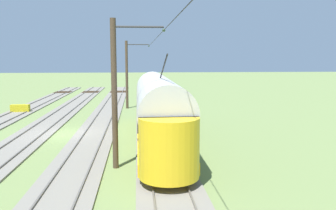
{
  "coord_description": "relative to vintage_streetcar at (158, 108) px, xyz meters",
  "views": [
    {
      "loc": [
        -5.23,
        24.48,
        5.38
      ],
      "look_at": [
        -7.33,
        1.25,
        2.21
      ],
      "focal_mm": 36.53,
      "sensor_mm": 36.0,
      "label": 1
    }
  ],
  "objects": [
    {
      "name": "ground_plane",
      "position": [
        6.53,
        -3.1,
        -2.26
      ],
      "size": [
        220.0,
        220.0,
        0.0
      ],
      "primitive_type": "plane",
      "color": "olive"
    },
    {
      "name": "catenary_pole_foreground",
      "position": [
        2.34,
        -15.76,
        1.53
      ],
      "size": [
        2.62,
        0.28,
        7.28
      ],
      "color": "#423323",
      "rests_on": "ground"
    },
    {
      "name": "track_streetcar_siding",
      "position": [
        0.0,
        -3.41,
        -2.21
      ],
      "size": [
        2.8,
        80.0,
        0.18
      ],
      "color": "slate",
      "rests_on": "ground"
    },
    {
      "name": "overhead_wire_run",
      "position": [
        0.04,
        4.13,
        4.47
      ],
      "size": [
        2.42,
        45.14,
        0.18
      ],
      "color": "black",
      "rests_on": "ground"
    },
    {
      "name": "track_end_bumper",
      "position": [
        13.05,
        -13.79,
        -1.86
      ],
      "size": [
        1.8,
        0.6,
        0.8
      ],
      "primitive_type": "cube",
      "color": "#B2A519",
      "rests_on": "ground"
    },
    {
      "name": "vintage_streetcar",
      "position": [
        0.0,
        0.0,
        0.0
      ],
      "size": [
        2.65,
        17.63,
        5.42
      ],
      "color": "gold",
      "rests_on": "ground"
    },
    {
      "name": "track_adjacent_siding",
      "position": [
        4.35,
        -3.41,
        -2.21
      ],
      "size": [
        2.8,
        80.0,
        0.18
      ],
      "color": "slate",
      "rests_on": "ground"
    },
    {
      "name": "track_third_siding",
      "position": [
        8.7,
        -3.41,
        -2.21
      ],
      "size": [
        2.8,
        80.0,
        0.18
      ],
      "color": "slate",
      "rests_on": "ground"
    },
    {
      "name": "catenary_pole_mid_near",
      "position": [
        2.34,
        4.81,
        1.53
      ],
      "size": [
        2.62,
        0.28,
        7.28
      ],
      "color": "#423323",
      "rests_on": "ground"
    }
  ]
}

